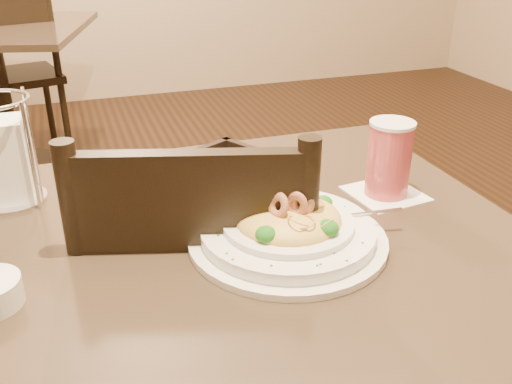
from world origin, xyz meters
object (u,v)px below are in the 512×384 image
object	(u,v)px
dining_chair_near	(203,321)
pasta_bowl	(287,227)
main_table	(260,354)
dining_chair_far	(17,70)
side_plate	(253,170)
drink_glass	(389,160)
bread_basket	(218,190)
napkin_caddy	(4,158)

from	to	relation	value
dining_chair_near	pasta_bowl	bearing A→B (deg)	140.88
main_table	dining_chair_far	size ratio (longest dim) A/B	0.97
pasta_bowl	side_plate	world-z (taller)	pasta_bowl
dining_chair_far	pasta_bowl	world-z (taller)	dining_chair_far
dining_chair_near	dining_chair_far	xyz separation A→B (m)	(-0.42, 2.30, 0.00)
dining_chair_far	side_plate	xyz separation A→B (m)	(0.57, -2.18, 0.25)
drink_glass	side_plate	xyz separation A→B (m)	(-0.20, 0.18, -0.07)
dining_chair_near	bread_basket	distance (m)	0.28
dining_chair_near	dining_chair_far	world-z (taller)	same
main_table	pasta_bowl	distance (m)	0.27
bread_basket	side_plate	world-z (taller)	bread_basket
pasta_bowl	napkin_caddy	bearing A→B (deg)	144.32
bread_basket	side_plate	bearing A→B (deg)	44.87
dining_chair_far	drink_glass	world-z (taller)	dining_chair_far
drink_glass	napkin_caddy	xyz separation A→B (m)	(-0.67, 0.20, 0.01)
dining_chair_near	napkin_caddy	bearing A→B (deg)	-8.48
drink_glass	side_plate	distance (m)	0.28
dining_chair_far	side_plate	world-z (taller)	dining_chair_far
dining_chair_far	napkin_caddy	bearing A→B (deg)	79.24
main_table	drink_glass	world-z (taller)	drink_glass
dining_chair_near	bread_basket	world-z (taller)	dining_chair_near
drink_glass	napkin_caddy	world-z (taller)	napkin_caddy
main_table	pasta_bowl	bearing A→B (deg)	-24.25
dining_chair_near	main_table	bearing A→B (deg)	132.68
drink_glass	bread_basket	xyz separation A→B (m)	(-0.31, 0.08, -0.05)
dining_chair_far	napkin_caddy	xyz separation A→B (m)	(0.11, -2.16, 0.33)
dining_chair_near	napkin_caddy	size ratio (longest dim) A/B	4.70
side_plate	bread_basket	bearing A→B (deg)	-135.13
drink_glass	dining_chair_near	bearing A→B (deg)	171.02
pasta_bowl	bread_basket	world-z (taller)	pasta_bowl
pasta_bowl	napkin_caddy	xyz separation A→B (m)	(-0.43, 0.31, 0.06)
bread_basket	side_plate	xyz separation A→B (m)	(0.10, 0.10, -0.02)
dining_chair_near	dining_chair_far	size ratio (longest dim) A/B	1.00
dining_chair_far	pasta_bowl	bearing A→B (deg)	88.60
dining_chair_near	bread_basket	xyz separation A→B (m)	(0.05, 0.02, 0.27)
main_table	napkin_caddy	distance (m)	0.58
main_table	bread_basket	distance (m)	0.31
napkin_caddy	drink_glass	bearing A→B (deg)	-16.77
main_table	side_plate	distance (m)	0.37
side_plate	dining_chair_near	bearing A→B (deg)	-140.45
pasta_bowl	drink_glass	size ratio (longest dim) A/B	2.45
dining_chair_near	drink_glass	bearing A→B (deg)	-172.69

